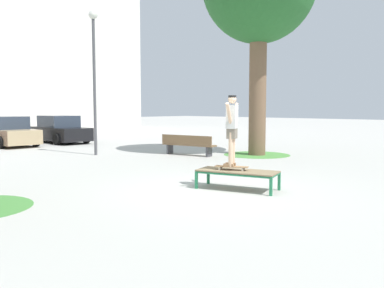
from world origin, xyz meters
name	(u,v)px	position (x,y,z in m)	size (l,w,h in m)	color
ground_plane	(213,191)	(0.00, 0.00, 0.00)	(120.00, 120.00, 0.00)	#B7B5AD
skate_box	(237,172)	(0.56, -0.29, 0.41)	(1.28, 2.04, 0.46)	#237A4C
skateboard	(232,167)	(0.51, -0.15, 0.54)	(0.51, 0.81, 0.09)	#9E754C
skater	(232,125)	(0.51, -0.15, 1.53)	(0.94, 0.48, 1.69)	beige
grass_patch_near_right	(257,155)	(6.89, 3.56, 0.00)	(2.72, 2.72, 0.01)	#519342
car_tan	(8,132)	(1.46, 15.08, 0.69)	(1.96, 4.22, 1.50)	tan
car_black	(60,130)	(4.28, 14.94, 0.69)	(2.01, 4.25, 1.50)	black
park_bench	(188,144)	(4.79, 5.48, 0.45)	(0.87, 2.44, 0.83)	brown
light_post	(94,61)	(2.27, 8.33, 3.83)	(0.36, 0.36, 5.83)	#4C4C51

